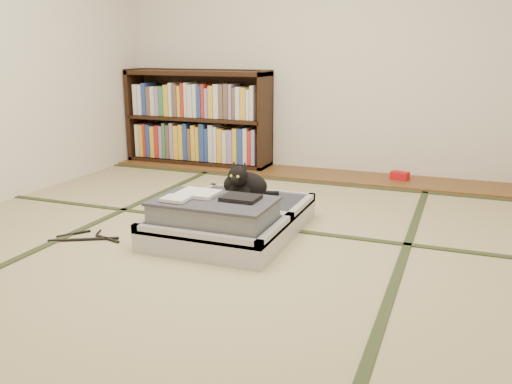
% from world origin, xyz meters
% --- Properties ---
extents(floor, '(4.50, 4.50, 0.00)m').
position_xyz_m(floor, '(0.00, 0.00, 0.00)').
color(floor, tan).
rests_on(floor, ground).
extents(wood_strip, '(4.00, 0.50, 0.02)m').
position_xyz_m(wood_strip, '(0.00, 2.00, 0.01)').
color(wood_strip, brown).
rests_on(wood_strip, ground).
extents(red_item, '(0.17, 0.13, 0.07)m').
position_xyz_m(red_item, '(0.76, 2.03, 0.06)').
color(red_item, red).
rests_on(red_item, wood_strip).
extents(tatami_borders, '(4.00, 4.50, 0.01)m').
position_xyz_m(tatami_borders, '(0.00, 0.49, 0.00)').
color(tatami_borders, '#2D381E').
rests_on(tatami_borders, ground).
extents(bookcase, '(1.48, 0.34, 0.95)m').
position_xyz_m(bookcase, '(-1.24, 2.07, 0.45)').
color(bookcase, black).
rests_on(bookcase, wood_strip).
extents(suitcase, '(0.79, 1.06, 0.31)m').
position_xyz_m(suitcase, '(-0.06, 0.18, 0.11)').
color(suitcase, '#ACACB1').
rests_on(suitcase, floor).
extents(cat, '(0.35, 0.35, 0.28)m').
position_xyz_m(cat, '(-0.08, 0.47, 0.26)').
color(cat, black).
rests_on(cat, suitcase).
extents(cable_coil, '(0.11, 0.11, 0.03)m').
position_xyz_m(cable_coil, '(0.10, 0.50, 0.16)').
color(cable_coil, white).
rests_on(cable_coil, suitcase).
extents(hanger, '(0.42, 0.29, 0.01)m').
position_xyz_m(hanger, '(-0.85, -0.20, 0.01)').
color(hanger, black).
rests_on(hanger, floor).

